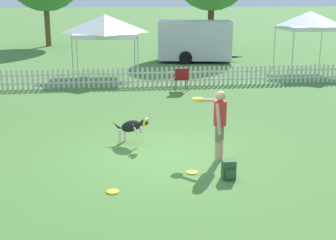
% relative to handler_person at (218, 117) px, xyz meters
% --- Properties ---
extents(ground_plane, '(240.00, 240.00, 0.00)m').
position_rel_handler_person_xyz_m(ground_plane, '(-1.07, 0.30, -0.97)').
color(ground_plane, '#4C7A38').
extents(handler_person, '(0.71, 0.99, 1.56)m').
position_rel_handler_person_xyz_m(handler_person, '(0.00, 0.00, 0.00)').
color(handler_person, tan).
rests_on(handler_person, ground_plane).
extents(leaping_dog, '(0.94, 0.73, 0.72)m').
position_rel_handler_person_xyz_m(leaping_dog, '(-1.84, 1.31, -0.52)').
color(leaping_dog, black).
rests_on(leaping_dog, ground_plane).
extents(frisbee_near_handler, '(0.23, 0.23, 0.02)m').
position_rel_handler_person_xyz_m(frisbee_near_handler, '(-2.34, -1.54, -0.96)').
color(frisbee_near_handler, yellow).
rests_on(frisbee_near_handler, ground_plane).
extents(frisbee_near_dog, '(0.23, 0.23, 0.02)m').
position_rel_handler_person_xyz_m(frisbee_near_dog, '(-0.70, -0.76, -0.96)').
color(frisbee_near_dog, yellow).
rests_on(frisbee_near_dog, ground_plane).
extents(backpack_on_grass, '(0.26, 0.24, 0.39)m').
position_rel_handler_person_xyz_m(backpack_on_grass, '(-0.04, -1.17, -0.78)').
color(backpack_on_grass, '#2D5633').
rests_on(backpack_on_grass, ground_plane).
extents(picket_fence, '(23.30, 0.04, 0.76)m').
position_rel_handler_person_xyz_m(picket_fence, '(-1.07, 8.60, -0.59)').
color(picket_fence, silver).
rests_on(picket_fence, ground_plane).
extents(folding_chair_blue_left, '(0.53, 0.54, 0.89)m').
position_rel_handler_person_xyz_m(folding_chair_blue_left, '(0.32, 7.57, -0.44)').
color(folding_chair_blue_left, '#333338').
rests_on(folding_chair_blue_left, ground_plane).
extents(canopy_tent_main, '(2.78, 2.78, 2.69)m').
position_rel_handler_person_xyz_m(canopy_tent_main, '(-2.52, 11.52, 1.23)').
color(canopy_tent_main, '#B2B2B2').
rests_on(canopy_tent_main, ground_plane).
extents(canopy_tent_secondary, '(2.45, 2.45, 2.80)m').
position_rel_handler_person_xyz_m(canopy_tent_secondary, '(6.95, 11.54, 1.39)').
color(canopy_tent_secondary, '#B2B2B2').
rests_on(canopy_tent_secondary, ground_plane).
extents(equipment_trailer, '(4.79, 2.90, 2.17)m').
position_rel_handler_person_xyz_m(equipment_trailer, '(2.25, 15.48, 0.18)').
color(equipment_trailer, silver).
rests_on(equipment_trailer, ground_plane).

